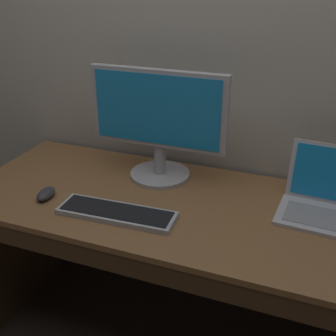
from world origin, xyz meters
name	(u,v)px	position (x,y,z in m)	size (l,w,h in m)	color
desk	(183,253)	(0.00, -0.02, 0.53)	(1.77, 0.69, 0.75)	olive
laptop_silver	(332,203)	(0.51, 0.12, 0.80)	(0.37, 0.29, 0.23)	silver
external_monitor	(158,121)	(-0.18, 0.17, 1.00)	(0.57, 0.25, 0.46)	#B7B7BC
wired_keyboard	(117,213)	(-0.21, -0.17, 0.76)	(0.44, 0.15, 0.02)	#BCBCC1
computer_mouse	(46,194)	(-0.52, -0.15, 0.77)	(0.06, 0.10, 0.04)	#38383D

